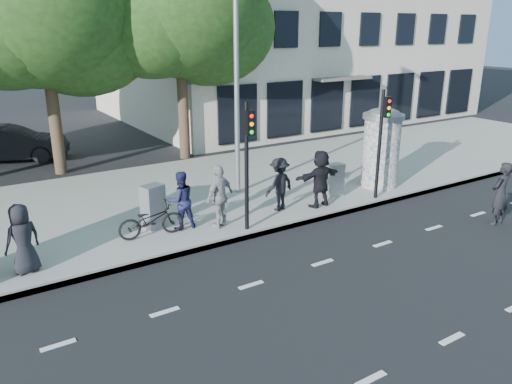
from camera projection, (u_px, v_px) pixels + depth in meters
ground at (365, 287)px, 10.70m from camera, size 120.00×120.00×0.00m
sidewalk at (205, 192)px, 16.67m from camera, size 40.00×8.00×0.15m
curb at (272, 230)px, 13.51m from camera, size 40.00×0.10×0.16m
lane_dash_near at (452, 339)px, 8.94m from camera, size 32.00×0.12×0.01m
lane_dash_far at (323, 263)px, 11.82m from camera, size 32.00×0.12×0.01m
ad_column_right at (381, 146)px, 16.63m from camera, size 1.36×1.36×2.65m
traffic_pole_near at (248, 154)px, 12.72m from camera, size 0.22×0.31×3.40m
traffic_pole_far at (382, 133)px, 15.17m from camera, size 0.22×0.31×3.40m
street_lamp at (237, 45)px, 14.90m from camera, size 0.25×0.93×8.00m
tree_near_left at (40, 4)px, 17.16m from camera, size 6.80×6.80×8.97m
tree_center at (178, 0)px, 19.32m from camera, size 7.00×7.00×9.30m
building at (283, 15)px, 30.93m from camera, size 20.30×15.85×12.00m
ped_a at (23, 239)px, 10.81m from camera, size 0.90×0.74×1.59m
ped_c at (181, 200)px, 13.21m from camera, size 0.81×0.64×1.59m
ped_d at (279, 184)px, 14.59m from camera, size 1.12×0.77×1.58m
ped_e at (220, 196)px, 13.29m from camera, size 1.16×0.92×1.73m
ped_f at (320, 179)px, 14.86m from camera, size 1.63×0.63×1.73m
man_road at (500, 194)px, 13.87m from camera, size 0.71×0.52×1.81m
bicycle at (151, 220)px, 12.80m from camera, size 0.76×1.75×0.89m
cabinet_left at (153, 206)px, 13.34m from camera, size 0.67×0.57×1.19m
cabinet_right at (335, 180)px, 15.91m from camera, size 0.54×0.42×1.05m
car_mid at (10, 144)px, 20.57m from camera, size 2.95×4.69×1.46m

